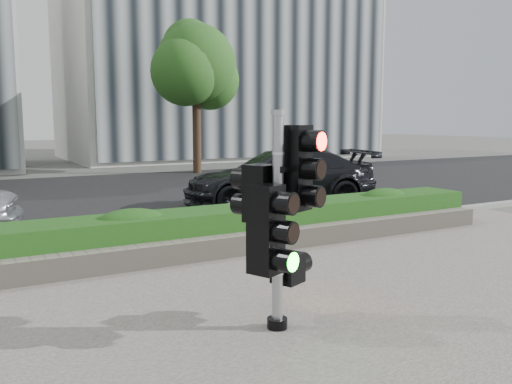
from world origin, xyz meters
TOP-DOWN VIEW (x-y plane):
  - ground at (0.00, 0.00)m, footprint 120.00×120.00m
  - sidewalk at (0.00, -2.50)m, footprint 16.00×11.00m
  - road at (0.00, 10.00)m, footprint 60.00×13.00m
  - curb at (0.00, 3.15)m, footprint 60.00×0.25m
  - stone_wall at (0.00, 1.90)m, footprint 12.00×0.32m
  - hedge at (0.00, 2.55)m, footprint 12.00×1.00m
  - building_right at (11.00, 25.00)m, footprint 18.00×10.00m
  - tree_right at (5.48, 15.55)m, footprint 4.10×3.58m
  - traffic_signal at (-0.69, -1.12)m, footprint 0.85×0.76m
  - car_dark at (3.82, 6.08)m, footprint 5.38×2.98m

SIDE VIEW (x-z plane):
  - ground at x=0.00m, z-range 0.00..0.00m
  - road at x=0.00m, z-range 0.00..0.02m
  - sidewalk at x=0.00m, z-range 0.00..0.03m
  - curb at x=0.00m, z-range 0.00..0.12m
  - stone_wall at x=0.00m, z-range 0.03..0.37m
  - hedge at x=0.00m, z-range 0.03..0.71m
  - car_dark at x=3.82m, z-range 0.02..1.49m
  - traffic_signal at x=-0.69m, z-range 0.15..2.49m
  - tree_right at x=5.48m, z-range 1.22..7.75m
  - building_right at x=11.00m, z-range 0.00..12.00m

